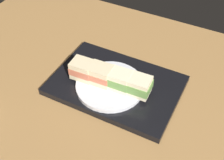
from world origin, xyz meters
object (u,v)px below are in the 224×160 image
at_px(sandwich_inner_far, 101,74).
at_px(sandwich_farmost, 83,69).
at_px(sandwich_nearmost, 139,86).
at_px(sandwich_plate, 110,85).
at_px(sandwich_inner_near, 119,80).

xyz_separation_m(sandwich_inner_far, sandwich_farmost, (0.06, 0.00, -0.00)).
xyz_separation_m(sandwich_nearmost, sandwich_inner_far, (0.12, 0.01, 0.00)).
distance_m(sandwich_plate, sandwich_inner_near, 0.04).
xyz_separation_m(sandwich_plate, sandwich_inner_near, (-0.03, -0.00, 0.03)).
distance_m(sandwich_plate, sandwich_farmost, 0.09).
bearing_deg(sandwich_inner_far, sandwich_farmost, 4.86).
bearing_deg(sandwich_farmost, sandwich_nearmost, -175.14).
height_order(sandwich_nearmost, sandwich_inner_near, same).
bearing_deg(sandwich_inner_near, sandwich_inner_far, 4.86).
xyz_separation_m(sandwich_plate, sandwich_farmost, (0.09, 0.01, 0.03)).
relative_size(sandwich_nearmost, sandwich_inner_far, 1.04).
bearing_deg(sandwich_inner_far, sandwich_inner_near, -175.14).
bearing_deg(sandwich_inner_far, sandwich_nearmost, -175.14).
height_order(sandwich_plate, sandwich_nearmost, sandwich_nearmost).
relative_size(sandwich_plate, sandwich_inner_far, 2.94).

